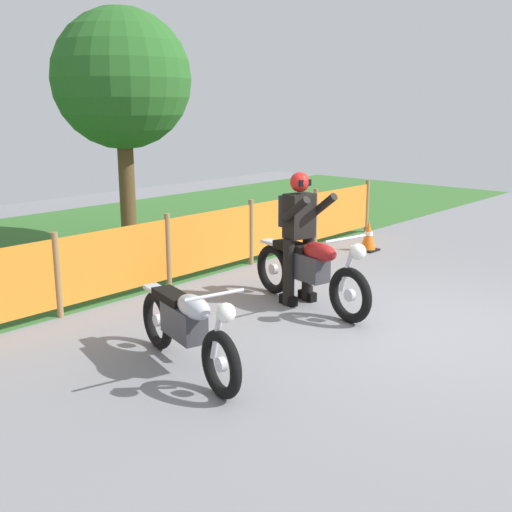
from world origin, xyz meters
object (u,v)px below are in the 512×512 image
(traffic_cone, at_px, (368,236))
(motorcycle_lead, at_px, (187,327))
(motorcycle_trailing, at_px, (310,270))
(rider_trailing, at_px, (299,230))

(traffic_cone, bearing_deg, motorcycle_lead, -165.63)
(motorcycle_trailing, bearing_deg, traffic_cone, 121.25)
(motorcycle_trailing, relative_size, traffic_cone, 3.97)
(motorcycle_trailing, bearing_deg, motorcycle_lead, -70.67)
(rider_trailing, bearing_deg, motorcycle_lead, -65.55)
(rider_trailing, bearing_deg, motorcycle_trailing, 0.51)
(motorcycle_lead, xyz_separation_m, traffic_cone, (5.53, 1.42, -0.19))
(motorcycle_trailing, xyz_separation_m, traffic_cone, (3.18, 1.11, -0.23))
(rider_trailing, xyz_separation_m, traffic_cone, (3.14, 0.89, -0.69))
(rider_trailing, height_order, traffic_cone, rider_trailing)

